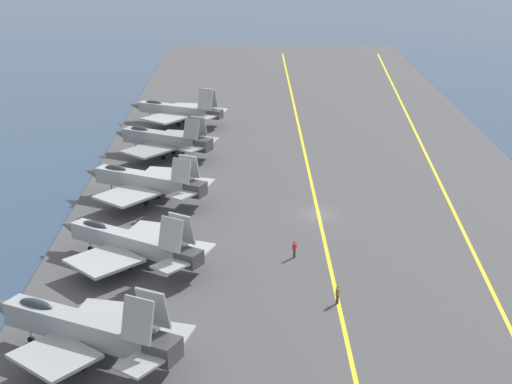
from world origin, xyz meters
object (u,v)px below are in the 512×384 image
object	(u,v)px
crew_brown_vest	(338,294)
crew_red_vest	(294,249)
parked_jet_second	(130,242)
parked_jet_fourth	(163,139)
parked_jet_third	(145,181)
parked_jet_nearest	(81,328)
parked_jet_fifth	(177,110)

from	to	relation	value
crew_brown_vest	crew_red_vest	bearing A→B (deg)	18.57
parked_jet_second	parked_jet_fourth	distance (m)	34.85
crew_brown_vest	parked_jet_third	bearing A→B (deg)	37.78
parked_jet_nearest	crew_brown_vest	distance (m)	22.00
parked_jet_fifth	parked_jet_fourth	bearing A→B (deg)	178.33
parked_jet_fourth	parked_jet_fifth	size ratio (longest dim) A/B	0.94
parked_jet_second	parked_jet_fourth	size ratio (longest dim) A/B	1.07
parked_jet_third	crew_red_vest	world-z (taller)	parked_jet_third
crew_red_vest	crew_brown_vest	xyz separation A→B (m)	(-9.55, -3.21, -0.00)
parked_jet_third	parked_jet_fifth	world-z (taller)	parked_jet_third
parked_jet_second	crew_brown_vest	distance (m)	20.81
parked_jet_fourth	crew_red_vest	size ratio (longest dim) A/B	8.88
parked_jet_fourth	parked_jet_second	bearing A→B (deg)	-179.15
parked_jet_fourth	crew_brown_vest	distance (m)	47.42
parked_jet_second	parked_jet_third	world-z (taller)	parked_jet_third
parked_jet_fifth	crew_red_vest	size ratio (longest dim) A/B	9.43
parked_jet_second	parked_jet_third	size ratio (longest dim) A/B	1.02
parked_jet_third	parked_jet_fourth	distance (m)	17.72
parked_jet_nearest	parked_jet_third	distance (m)	34.11
parked_jet_fourth	parked_jet_fifth	bearing A→B (deg)	-1.67
parked_jet_second	parked_jet_nearest	bearing A→B (deg)	176.20
parked_jet_third	crew_brown_vest	bearing A→B (deg)	-142.22
parked_jet_second	parked_jet_fifth	size ratio (longest dim) A/B	1.00
crew_brown_vest	parked_jet_nearest	bearing A→B (deg)	113.24
parked_jet_nearest	parked_jet_fifth	size ratio (longest dim) A/B	1.04
parked_jet_third	parked_jet_fourth	size ratio (longest dim) A/B	1.05
parked_jet_second	crew_red_vest	world-z (taller)	parked_jet_second
parked_jet_fourth	parked_jet_nearest	bearing A→B (deg)	179.32
parked_jet_second	crew_brown_vest	size ratio (longest dim) A/B	9.48
parked_jet_nearest	crew_brown_vest	size ratio (longest dim) A/B	9.86
crew_red_vest	parked_jet_third	bearing A→B (deg)	46.09
parked_jet_second	crew_red_vest	bearing A→B (deg)	-85.61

